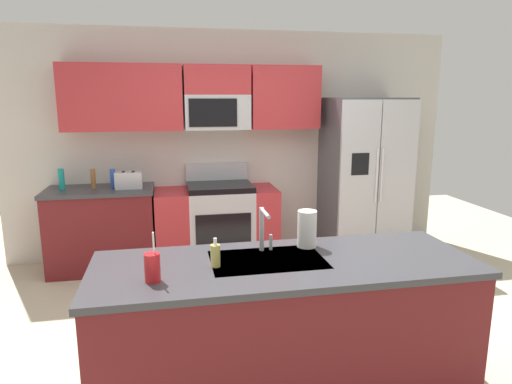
# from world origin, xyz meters

# --- Properties ---
(ground_plane) EXTENTS (9.00, 9.00, 0.00)m
(ground_plane) POSITION_xyz_m (0.00, 0.00, 0.00)
(ground_plane) COLOR beige
(ground_plane) RESTS_ON ground
(kitchen_wall_unit) EXTENTS (5.20, 0.43, 2.60)m
(kitchen_wall_unit) POSITION_xyz_m (-0.14, 2.08, 1.47)
(kitchen_wall_unit) COLOR beige
(kitchen_wall_unit) RESTS_ON ground
(back_counter) EXTENTS (1.13, 0.63, 0.90)m
(back_counter) POSITION_xyz_m (-1.50, 1.80, 0.45)
(back_counter) COLOR maroon
(back_counter) RESTS_ON ground
(range_oven) EXTENTS (1.36, 0.61, 1.10)m
(range_oven) POSITION_xyz_m (-0.25, 1.80, 0.44)
(range_oven) COLOR #B7BABF
(range_oven) RESTS_ON ground
(refrigerator) EXTENTS (0.90, 0.76, 1.85)m
(refrigerator) POSITION_xyz_m (1.49, 1.73, 0.93)
(refrigerator) COLOR #4C4F54
(refrigerator) RESTS_ON ground
(island_counter) EXTENTS (2.28, 0.81, 0.90)m
(island_counter) POSITION_xyz_m (-0.11, -0.69, 0.45)
(island_counter) COLOR maroon
(island_counter) RESTS_ON ground
(toaster) EXTENTS (0.28, 0.16, 0.18)m
(toaster) POSITION_xyz_m (-1.19, 1.75, 0.99)
(toaster) COLOR #B7BABF
(toaster) RESTS_ON back_counter
(pepper_mill) EXTENTS (0.05, 0.05, 0.21)m
(pepper_mill) POSITION_xyz_m (-1.55, 1.80, 1.01)
(pepper_mill) COLOR brown
(pepper_mill) RESTS_ON back_counter
(bottle_blue) EXTENTS (0.06, 0.06, 0.20)m
(bottle_blue) POSITION_xyz_m (-1.36, 1.83, 1.00)
(bottle_blue) COLOR blue
(bottle_blue) RESTS_ON back_counter
(bottle_teal) EXTENTS (0.06, 0.06, 0.23)m
(bottle_teal) POSITION_xyz_m (-1.87, 1.81, 1.01)
(bottle_teal) COLOR teal
(bottle_teal) RESTS_ON back_counter
(sink_faucet) EXTENTS (0.09, 0.21, 0.28)m
(sink_faucet) POSITION_xyz_m (-0.20, -0.50, 1.07)
(sink_faucet) COLOR #B7BABF
(sink_faucet) RESTS_ON island_counter
(drink_cup_red) EXTENTS (0.08, 0.08, 0.27)m
(drink_cup_red) POSITION_xyz_m (-0.88, -0.84, 0.98)
(drink_cup_red) COLOR red
(drink_cup_red) RESTS_ON island_counter
(soap_dispenser) EXTENTS (0.06, 0.06, 0.17)m
(soap_dispenser) POSITION_xyz_m (-0.53, -0.69, 0.97)
(soap_dispenser) COLOR #D8CC66
(soap_dispenser) RESTS_ON island_counter
(paper_towel_roll) EXTENTS (0.12, 0.12, 0.24)m
(paper_towel_roll) POSITION_xyz_m (0.09, -0.46, 1.02)
(paper_towel_roll) COLOR white
(paper_towel_roll) RESTS_ON island_counter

